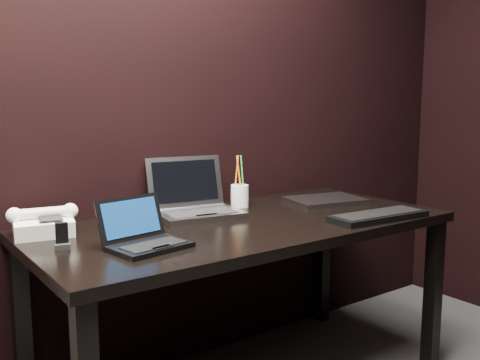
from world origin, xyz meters
TOP-DOWN VIEW (x-y plane):
  - wall_back at (0.00, 1.80)m, footprint 4.00×0.00m
  - desk at (0.30, 1.40)m, footprint 1.70×0.80m
  - netbook at (-0.20, 1.28)m, footprint 0.28×0.26m
  - silver_laptop at (0.19, 1.61)m, footprint 0.39×0.36m
  - ext_keyboard at (0.76, 1.10)m, footprint 0.45×0.18m
  - closed_laptop at (0.84, 1.48)m, footprint 0.39×0.31m
  - desk_phone at (-0.43, 1.64)m, footprint 0.25×0.22m
  - mobile_phone at (-0.43, 1.42)m, footprint 0.06×0.05m
  - pen_cup at (0.45, 1.65)m, footprint 0.11×0.11m

SIDE VIEW (x-z plane):
  - desk at x=0.30m, z-range 0.29..1.03m
  - closed_laptop at x=0.84m, z-range 0.74..0.76m
  - ext_keyboard at x=0.76m, z-range 0.74..0.77m
  - mobile_phone at x=-0.43m, z-range 0.73..0.82m
  - netbook at x=-0.20m, z-range 0.69..0.85m
  - desk_phone at x=-0.43m, z-range 0.72..0.85m
  - silver_laptop at x=0.19m, z-range 0.67..0.90m
  - pen_cup at x=0.45m, z-range 0.68..0.91m
  - wall_back at x=0.00m, z-range -0.70..3.30m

